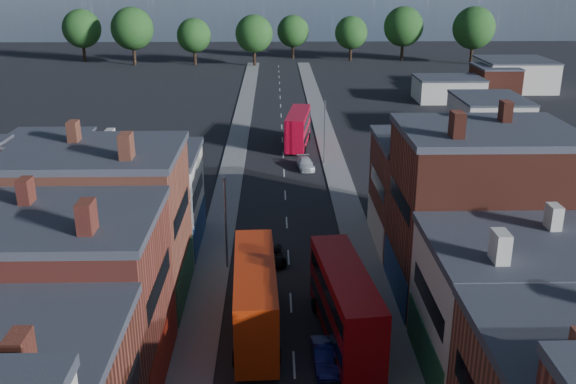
{
  "coord_description": "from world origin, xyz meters",
  "views": [
    {
      "loc": [
        -1.14,
        -18.83,
        24.06
      ],
      "look_at": [
        0.0,
        33.88,
        5.39
      ],
      "focal_mm": 40.0,
      "sensor_mm": 36.0,
      "label": 1
    }
  ],
  "objects_px": {
    "bus_0": "(255,297)",
    "car_1": "(325,356)",
    "bus_1": "(345,303)",
    "car_3": "(305,164)",
    "car_2": "(273,255)",
    "bus_2": "(298,128)"
  },
  "relations": [
    {
      "from": "bus_0",
      "to": "car_1",
      "type": "bearing_deg",
      "value": -44.11
    },
    {
      "from": "bus_1",
      "to": "car_3",
      "type": "distance_m",
      "value": 38.87
    },
    {
      "from": "car_2",
      "to": "bus_0",
      "type": "bearing_deg",
      "value": -103.45
    },
    {
      "from": "car_2",
      "to": "car_1",
      "type": "bearing_deg",
      "value": -85.44
    },
    {
      "from": "car_1",
      "to": "car_2",
      "type": "distance_m",
      "value": 15.76
    },
    {
      "from": "bus_0",
      "to": "car_3",
      "type": "xyz_separation_m",
      "value": [
        5.23,
        37.89,
        -2.14
      ]
    },
    {
      "from": "car_1",
      "to": "car_2",
      "type": "bearing_deg",
      "value": 99.62
    },
    {
      "from": "car_1",
      "to": "bus_2",
      "type": "bearing_deg",
      "value": 87.32
    },
    {
      "from": "car_2",
      "to": "car_3",
      "type": "bearing_deg",
      "value": 73.77
    },
    {
      "from": "car_3",
      "to": "car_2",
      "type": "bearing_deg",
      "value": -104.53
    },
    {
      "from": "car_1",
      "to": "car_2",
      "type": "height_order",
      "value": "car_1"
    },
    {
      "from": "car_1",
      "to": "bus_0",
      "type": "bearing_deg",
      "value": 135.77
    },
    {
      "from": "bus_1",
      "to": "car_2",
      "type": "relative_size",
      "value": 2.88
    },
    {
      "from": "bus_1",
      "to": "bus_2",
      "type": "distance_m",
      "value": 49.6
    },
    {
      "from": "bus_1",
      "to": "car_2",
      "type": "distance_m",
      "value": 13.43
    },
    {
      "from": "car_3",
      "to": "bus_2",
      "type": "bearing_deg",
      "value": 87.11
    },
    {
      "from": "bus_1",
      "to": "car_1",
      "type": "relative_size",
      "value": 2.93
    },
    {
      "from": "bus_1",
      "to": "car_3",
      "type": "bearing_deg",
      "value": 84.74
    },
    {
      "from": "bus_0",
      "to": "bus_2",
      "type": "relative_size",
      "value": 1.06
    },
    {
      "from": "bus_2",
      "to": "car_2",
      "type": "height_order",
      "value": "bus_2"
    },
    {
      "from": "bus_1",
      "to": "car_1",
      "type": "xyz_separation_m",
      "value": [
        -1.55,
        -3.09,
        -2.1
      ]
    },
    {
      "from": "bus_2",
      "to": "car_1",
      "type": "xyz_separation_m",
      "value": [
        -0.19,
        -52.67,
        -1.94
      ]
    }
  ]
}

